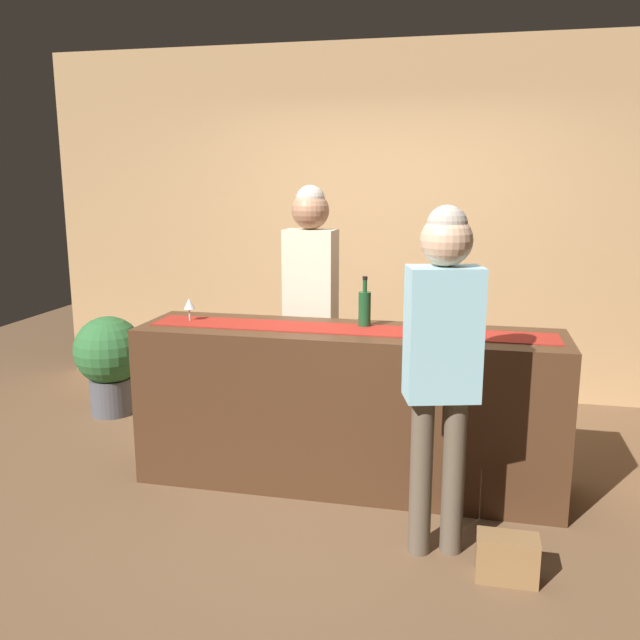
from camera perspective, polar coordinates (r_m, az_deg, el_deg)
ground_plane at (r=4.24m, az=2.28°, el=-13.51°), size 10.00×10.00×0.00m
back_wall at (r=5.72m, az=5.88°, el=8.19°), size 6.00×0.12×2.90m
bar_counter at (r=4.05m, az=2.33°, el=-7.41°), size 2.49×0.60×0.95m
counter_runner_cloth at (r=3.92m, az=2.39°, el=-0.78°), size 2.37×0.28×0.01m
wine_bottle_green at (r=3.98m, az=3.81°, el=1.02°), size 0.07×0.07×0.30m
wine_bottle_amber at (r=3.82m, az=7.73°, el=0.47°), size 0.07×0.07×0.30m
wine_glass_near_customer at (r=3.81m, az=11.12°, el=0.21°), size 0.07×0.07×0.14m
wine_glass_mid_counter at (r=4.20m, az=-11.04°, el=1.30°), size 0.07×0.07×0.14m
bartender at (r=4.52m, az=-0.80°, el=2.94°), size 0.36×0.25×1.78m
customer_sipping at (r=3.19m, az=10.35°, el=-2.14°), size 0.38×0.28×1.71m
potted_plant_tall at (r=5.47m, az=-17.46°, el=-3.11°), size 0.53×0.53×0.78m
handbag at (r=3.39m, az=15.59°, el=-18.87°), size 0.28×0.14×0.22m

